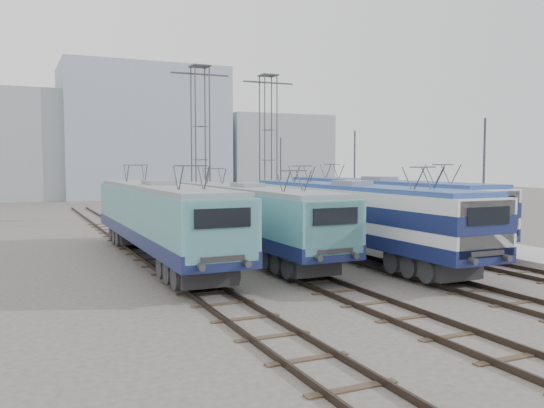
{
  "coord_description": "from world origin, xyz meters",
  "views": [
    {
      "loc": [
        -13.14,
        -20.01,
        4.74
      ],
      "look_at": [
        -0.87,
        7.0,
        2.63
      ],
      "focal_mm": 38.0,
      "sensor_mm": 36.0,
      "label": 1
    }
  ],
  "objects": [
    {
      "name": "platform",
      "position": [
        10.2,
        8.0,
        0.15
      ],
      "size": [
        4.0,
        70.0,
        0.3
      ],
      "primitive_type": "cube",
      "color": "#9E9E99",
      "rests_on": "ground"
    },
    {
      "name": "mast_rear",
      "position": [
        8.6,
        26.0,
        3.5
      ],
      "size": [
        0.12,
        0.12,
        7.0
      ],
      "primitive_type": "cylinder",
      "color": "#3F4247",
      "rests_on": "ground"
    },
    {
      "name": "catenary_tower_east",
      "position": [
        6.5,
        24.0,
        6.64
      ],
      "size": [
        4.5,
        1.2,
        12.0
      ],
      "color": "#3F4247",
      "rests_on": "ground"
    },
    {
      "name": "mast_mid",
      "position": [
        8.6,
        14.0,
        3.5
      ],
      "size": [
        0.12,
        0.12,
        7.0
      ],
      "primitive_type": "cylinder",
      "color": "#3F4247",
      "rests_on": "ground"
    },
    {
      "name": "building_east",
      "position": [
        24.0,
        62.0,
        6.0
      ],
      "size": [
        16.0,
        12.0,
        12.0
      ],
      "primitive_type": "cube",
      "color": "#8E979F",
      "rests_on": "ground"
    },
    {
      "name": "locomotive_far_left",
      "position": [
        -6.75,
        6.93,
        2.27
      ],
      "size": [
        2.89,
        18.24,
        3.43
      ],
      "color": "#151D4B",
      "rests_on": "ground"
    },
    {
      "name": "catenary_tower_west",
      "position": [
        0.0,
        22.0,
        6.64
      ],
      "size": [
        4.5,
        1.2,
        12.0
      ],
      "color": "#3F4247",
      "rests_on": "ground"
    },
    {
      "name": "building_west",
      "position": [
        -14.0,
        62.0,
        7.0
      ],
      "size": [
        18.0,
        12.0,
        14.0
      ],
      "primitive_type": "cube",
      "color": "#8E979F",
      "rests_on": "ground"
    },
    {
      "name": "locomotive_center_right",
      "position": [
        2.25,
        4.13,
        2.3
      ],
      "size": [
        2.85,
        18.02,
        3.39
      ],
      "color": "#151D4B",
      "rests_on": "ground"
    },
    {
      "name": "locomotive_far_right",
      "position": [
        6.75,
        8.23,
        2.34
      ],
      "size": [
        2.91,
        18.38,
        3.46
      ],
      "color": "#151D4B",
      "rests_on": "ground"
    },
    {
      "name": "building_center",
      "position": [
        4.0,
        62.0,
        9.0
      ],
      "size": [
        22.0,
        14.0,
        18.0
      ],
      "primitive_type": "cube",
      "color": "#929EB3",
      "rests_on": "ground"
    },
    {
      "name": "mast_front",
      "position": [
        8.6,
        2.0,
        3.5
      ],
      "size": [
        0.12,
        0.12,
        7.0
      ],
      "primitive_type": "cylinder",
      "color": "#3F4247",
      "rests_on": "ground"
    },
    {
      "name": "ground",
      "position": [
        0.0,
        0.0,
        0.0
      ],
      "size": [
        160.0,
        160.0,
        0.0
      ],
      "primitive_type": "plane",
      "color": "#514C47"
    },
    {
      "name": "locomotive_center_left",
      "position": [
        -2.25,
        6.77,
        2.17
      ],
      "size": [
        2.75,
        17.36,
        3.27
      ],
      "color": "#151D4B",
      "rests_on": "ground"
    }
  ]
}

